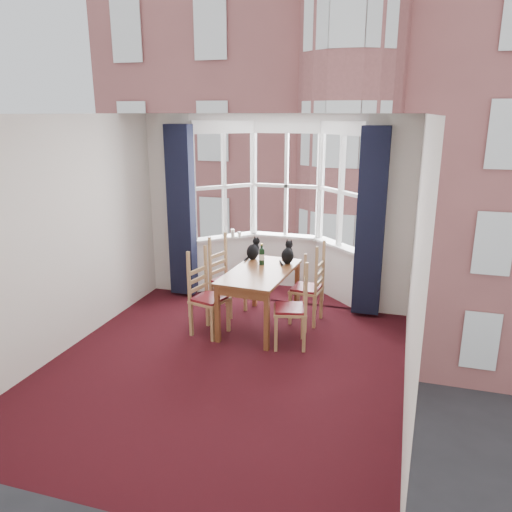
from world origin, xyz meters
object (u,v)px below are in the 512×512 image
at_px(chair_right_near, 297,310).
at_px(cat_right, 288,254).
at_px(wine_bottle, 262,256).
at_px(dining_table, 260,278).
at_px(chair_left_far, 223,280).
at_px(candle_tall, 233,233).
at_px(chair_left_near, 204,298).
at_px(candle_short, 240,234).
at_px(cat_left, 253,250).
at_px(chair_right_far, 313,290).

distance_m(chair_right_near, cat_right, 1.04).
bearing_deg(chair_right_near, wine_bottle, 133.54).
xyz_separation_m(dining_table, chair_left_far, (-0.66, 0.36, -0.22)).
height_order(cat_right, candle_tall, cat_right).
bearing_deg(chair_left_near, cat_right, 42.60).
distance_m(chair_left_far, candle_short, 1.11).
distance_m(chair_left_near, chair_right_near, 1.26).
distance_m(chair_right_near, wine_bottle, 1.06).
height_order(chair_left_far, cat_left, cat_left).
xyz_separation_m(dining_table, chair_right_far, (0.66, 0.33, -0.22)).
relative_size(chair_left_near, cat_left, 2.80).
bearing_deg(cat_right, chair_left_near, -137.40).
distance_m(chair_left_near, chair_left_far, 0.76).
xyz_separation_m(chair_left_far, wine_bottle, (0.61, -0.10, 0.45)).
bearing_deg(candle_short, cat_left, -60.25).
bearing_deg(chair_right_near, candle_tall, 129.49).
bearing_deg(dining_table, candle_tall, 122.54).
relative_size(chair_right_near, candle_tall, 7.15).
bearing_deg(dining_table, chair_right_near, -35.48).
height_order(dining_table, chair_left_far, chair_left_far).
distance_m(cat_right, wine_bottle, 0.37).
xyz_separation_m(chair_right_far, cat_left, (-0.91, 0.17, 0.45)).
distance_m(chair_right_far, candle_tall, 1.89).
distance_m(chair_right_near, candle_tall, 2.36).
bearing_deg(chair_right_far, candle_short, 143.34).
xyz_separation_m(chair_left_far, candle_tall, (-0.20, 0.99, 0.46)).
distance_m(chair_right_near, chair_right_far, 0.76).
bearing_deg(candle_tall, chair_right_far, -33.91).
distance_m(cat_left, candle_short, 1.02).
xyz_separation_m(chair_right_far, candle_tall, (-1.52, 1.02, 0.46)).
height_order(chair_right_far, cat_left, cat_left).
xyz_separation_m(chair_right_far, wine_bottle, (-0.71, -0.07, 0.45)).
relative_size(dining_table, wine_bottle, 4.90).
bearing_deg(chair_right_near, cat_right, 111.20).
height_order(chair_left_near, candle_short, candle_short).
bearing_deg(chair_left_far, dining_table, -28.52).
relative_size(chair_right_far, cat_left, 2.80).
xyz_separation_m(cat_left, cat_right, (0.52, -0.06, 0.00)).
relative_size(dining_table, cat_left, 4.43).
bearing_deg(candle_short, chair_left_far, -84.88).
distance_m(chair_left_far, candle_tall, 1.11).
bearing_deg(chair_right_far, cat_left, 169.46).
bearing_deg(dining_table, candle_short, 118.67).
distance_m(chair_right_near, cat_left, 1.34).
bearing_deg(chair_left_far, chair_right_near, -31.98).
xyz_separation_m(chair_right_near, wine_bottle, (-0.66, 0.70, 0.45)).
bearing_deg(wine_bottle, chair_left_near, -131.79).
bearing_deg(chair_left_near, candle_short, 93.34).
bearing_deg(chair_right_far, candle_tall, 146.09).
distance_m(chair_right_far, candle_short, 1.81).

